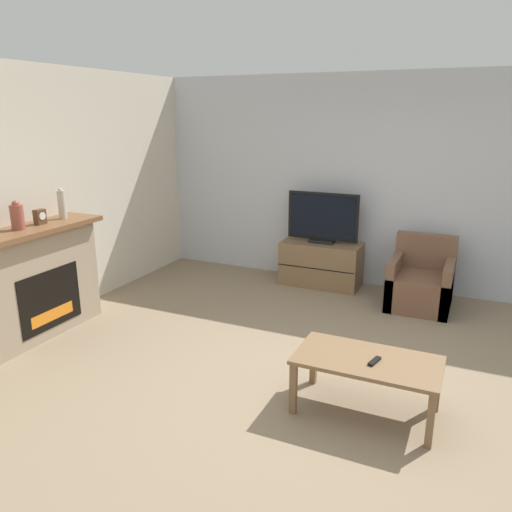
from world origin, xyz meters
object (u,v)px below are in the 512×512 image
object	(u,v)px
mantel_vase_centre_left	(17,216)
mantel_clock	(40,217)
armchair	(421,284)
fireplace	(34,281)
remote	(374,361)
coffee_table	(367,365)
tv_stand	(321,264)
tv	(323,219)
mantel_vase_right	(62,204)

from	to	relation	value
mantel_vase_centre_left	mantel_clock	xyz separation A→B (m)	(0.00, 0.26, -0.05)
mantel_vase_centre_left	armchair	world-z (taller)	mantel_vase_centre_left
fireplace	mantel_vase_centre_left	distance (m)	0.70
remote	coffee_table	bearing A→B (deg)	159.59
tv_stand	mantel_clock	bearing A→B (deg)	-130.25
mantel_vase_centre_left	tv	world-z (taller)	mantel_vase_centre_left
fireplace	remote	world-z (taller)	fireplace
mantel_vase_centre_left	remote	size ratio (longest dim) A/B	1.82
tv	remote	world-z (taller)	tv
mantel_vase_right	tv_stand	distance (m)	3.27
mantel_clock	tv	distance (m)	3.35
mantel_vase_centre_left	tv_stand	size ratio (longest dim) A/B	0.27
mantel_vase_centre_left	coffee_table	distance (m)	3.47
fireplace	tv	bearing A→B (deg)	51.11
fireplace	mantel_clock	distance (m)	0.65
mantel_vase_centre_left	tv	distance (m)	3.56
mantel_vase_centre_left	mantel_vase_right	distance (m)	0.57
tv_stand	remote	xyz separation A→B (m)	(1.26, -2.74, 0.17)
mantel_vase_right	coffee_table	size ratio (longest dim) A/B	0.30
mantel_vase_centre_left	coffee_table	xyz separation A→B (m)	(3.36, 0.11, -0.87)
fireplace	armchair	bearing A→B (deg)	35.20
mantel_vase_centre_left	coffee_table	world-z (taller)	mantel_vase_centre_left
mantel_vase_centre_left	coffee_table	size ratio (longest dim) A/B	0.26
mantel_clock	fireplace	bearing A→B (deg)	-96.69
armchair	remote	xyz separation A→B (m)	(-0.04, -2.49, 0.19)
mantel_vase_centre_left	fireplace	bearing A→B (deg)	98.51
tv_stand	armchair	size ratio (longest dim) A/B	1.27
mantel_clock	coffee_table	world-z (taller)	mantel_clock
mantel_vase_right	mantel_clock	xyz separation A→B (m)	(0.00, -0.30, -0.08)
fireplace	mantel_clock	xyz separation A→B (m)	(0.02, 0.15, 0.63)
tv	remote	bearing A→B (deg)	-65.32
tv_stand	coffee_table	xyz separation A→B (m)	(1.20, -2.70, 0.10)
mantel_vase_centre_left	tv_stand	xyz separation A→B (m)	(2.16, 2.81, -0.98)
mantel_vase_right	tv	xyz separation A→B (m)	(2.16, 2.25, -0.40)
tv_stand	remote	bearing A→B (deg)	-65.34
tv	remote	distance (m)	3.04
tv_stand	fireplace	bearing A→B (deg)	-128.87
mantel_vase_right	tv_stand	bearing A→B (deg)	46.16
mantel_vase_right	tv	distance (m)	3.14
mantel_clock	tv	size ratio (longest dim) A/B	0.16
mantel_vase_right	tv_stand	world-z (taller)	mantel_vase_right
tv_stand	armchair	world-z (taller)	armchair
mantel_vase_centre_left	armchair	bearing A→B (deg)	36.56
mantel_vase_right	armchair	world-z (taller)	mantel_vase_right
mantel_vase_centre_left	tv_stand	bearing A→B (deg)	52.49
mantel_clock	tv	bearing A→B (deg)	49.72
remote	tv_stand	bearing A→B (deg)	128.37
tv_stand	coffee_table	distance (m)	2.96
fireplace	tv	world-z (taller)	tv
tv_stand	remote	size ratio (longest dim) A/B	6.67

